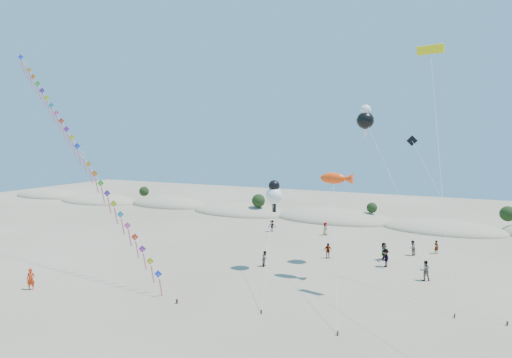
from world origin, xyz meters
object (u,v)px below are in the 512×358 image
object	(u,v)px
kite_train	(78,148)
flyer_foreground	(31,279)
parafoil_kite	(431,56)
fish_kite	(336,179)

from	to	relation	value
kite_train	flyer_foreground	world-z (taller)	kite_train
parafoil_kite	flyer_foreground	bearing A→B (deg)	-158.37
flyer_foreground	kite_train	bearing A→B (deg)	70.95
fish_kite	parafoil_kite	xyz separation A→B (m)	(7.56, -1.82, 9.82)
parafoil_kite	flyer_foreground	size ratio (longest dim) A/B	10.82
parafoil_kite	kite_train	bearing A→B (deg)	-171.13
kite_train	parafoil_kite	distance (m)	32.83
kite_train	fish_kite	bearing A→B (deg)	15.66
fish_kite	flyer_foreground	xyz separation A→B (m)	(-22.50, -13.74, -8.23)
kite_train	flyer_foreground	size ratio (longest dim) A/B	15.09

